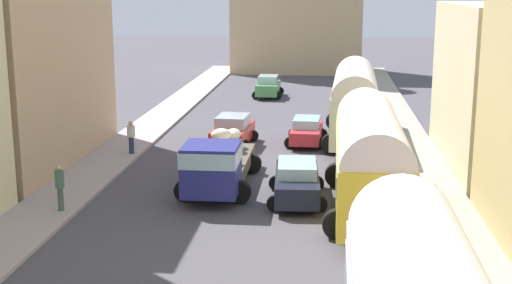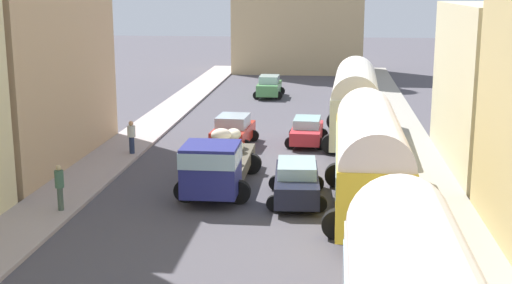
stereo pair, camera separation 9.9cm
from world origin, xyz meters
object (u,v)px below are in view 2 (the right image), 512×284
car_2 (297,181)px  pedestrian_3 (60,186)px  parked_bus_1 (369,154)px  pedestrian_1 (131,136)px  cargo_truck_0 (218,163)px  car_0 (233,131)px  car_1 (269,86)px  car_3 (307,131)px  parked_bus_2 (355,99)px

car_2 → pedestrian_3: bearing=-163.3°
parked_bus_1 → car_2: 3.18m
car_2 → pedestrian_1: (-8.33, 6.35, 0.20)m
parked_bus_1 → cargo_truck_0: size_ratio=1.35×
parked_bus_1 → car_0: 12.03m
parked_bus_1 → car_1: size_ratio=2.68×
car_2 → car_3: (0.06, 9.87, -0.07)m
cargo_truck_0 → pedestrian_3: cargo_truck_0 is taller
cargo_truck_0 → parked_bus_2: bearing=60.2°
cargo_truck_0 → car_3: (3.25, 9.15, -0.52)m
cargo_truck_0 → pedestrian_3: bearing=-148.3°
car_1 → pedestrian_1: pedestrian_1 is taller
car_2 → car_0: bearing=112.3°
cargo_truck_0 → car_0: 8.39m
car_3 → car_2: bearing=-90.3°
parked_bus_1 → cargo_truck_0: bearing=163.5°
parked_bus_2 → car_2: bearing=-103.3°
cargo_truck_0 → pedestrian_1: size_ratio=4.17×
parked_bus_2 → pedestrian_1: (-10.86, -4.37, -1.30)m
car_1 → pedestrian_1: bearing=-105.0°
pedestrian_3 → pedestrian_1: bearing=89.1°
car_0 → car_3: (3.79, 0.79, -0.08)m
car_3 → pedestrian_1: (-8.38, -3.52, 0.27)m
pedestrian_1 → car_0: bearing=30.7°
parked_bus_2 → pedestrian_3: bearing=-129.7°
car_0 → car_2: car_0 is taller
parked_bus_2 → car_2: parked_bus_2 is taller
car_3 → pedestrian_3: bearing=-124.5°
car_0 → car_2: (3.73, -9.08, -0.01)m
parked_bus_1 → pedestrian_3: (-11.14, -1.52, -1.09)m
parked_bus_1 → pedestrian_1: parked_bus_1 is taller
parked_bus_1 → pedestrian_3: bearing=-172.2°
car_2 → car_3: bearing=89.7°
parked_bus_2 → car_3: (-2.47, -0.85, -1.58)m
parked_bus_2 → car_0: parked_bus_2 is taller
car_1 → parked_bus_2: bearing=-68.2°
car_1 → car_2: size_ratio=0.82×
car_2 → parked_bus_1: bearing=-20.7°
car_3 → pedestrian_1: pedestrian_1 is taller
car_0 → car_1: (0.47, 16.14, 0.01)m
parked_bus_2 → pedestrian_3: (-10.99, -13.26, -1.23)m
pedestrian_3 → parked_bus_1: bearing=7.8°
car_2 → pedestrian_1: 10.47m
cargo_truck_0 → pedestrian_1: 7.62m
cargo_truck_0 → car_2: size_ratio=1.63×
parked_bus_1 → pedestrian_1: 13.29m
parked_bus_1 → parked_bus_2: size_ratio=1.01×
cargo_truck_0 → car_1: cargo_truck_0 is taller
car_1 → pedestrian_3: 28.24m
cargo_truck_0 → parked_bus_1: bearing=-16.5°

